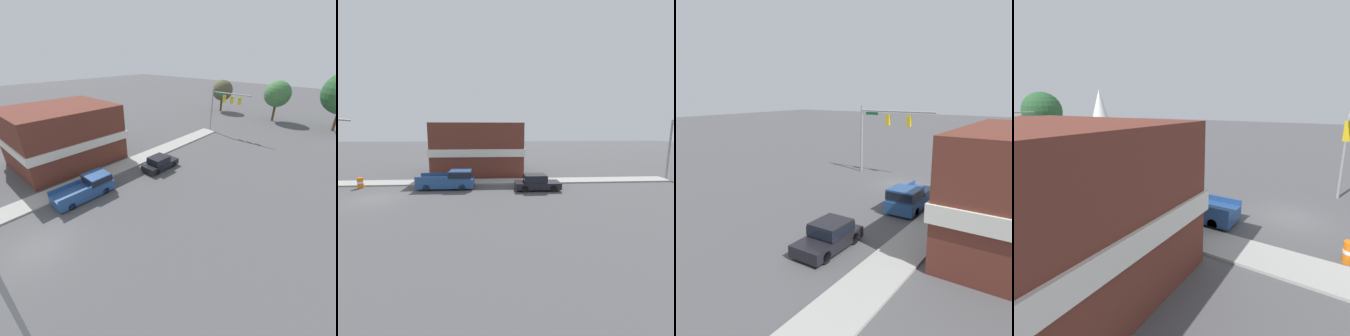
% 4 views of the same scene
% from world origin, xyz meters
% --- Properties ---
extents(ground_plane, '(200.00, 200.00, 0.00)m').
position_xyz_m(ground_plane, '(0.00, 0.00, 0.00)').
color(ground_plane, '#4C4C4F').
extents(sidewalk_curb, '(2.40, 60.00, 0.14)m').
position_xyz_m(sidewalk_curb, '(-5.70, 0.00, 0.07)').
color(sidewalk_curb, '#9E9E99').
rests_on(sidewalk_curb, ground).
extents(near_signal_assembly, '(8.07, 0.49, 7.03)m').
position_xyz_m(near_signal_assembly, '(3.44, -2.45, 5.12)').
color(near_signal_assembly, gray).
rests_on(near_signal_assembly, ground).
extents(car_lead, '(1.87, 4.27, 1.51)m').
position_xyz_m(car_lead, '(-2.12, 14.04, 0.79)').
color(car_lead, black).
rests_on(car_lead, ground).
extents(pickup_truck_parked, '(2.09, 5.38, 1.82)m').
position_xyz_m(pickup_truck_parked, '(-3.25, 5.78, 0.90)').
color(pickup_truck_parked, black).
rests_on(pickup_truck_parked, ground).
extents(construction_barrel, '(0.56, 0.56, 1.04)m').
position_xyz_m(construction_barrel, '(-3.90, -3.23, 0.53)').
color(construction_barrel, orange).
rests_on(construction_barrel, ground).
extents(corner_brick_building, '(9.70, 11.33, 6.55)m').
position_xyz_m(corner_brick_building, '(-12.10, 8.09, 3.25)').
color(corner_brick_building, brown).
rests_on(corner_brick_building, ground).
extents(church_steeple, '(3.06, 3.06, 9.89)m').
position_xyz_m(church_steeple, '(15.57, 35.59, 5.18)').
color(church_steeple, white).
rests_on(church_steeple, ground).
extents(backdrop_tree_center, '(6.69, 6.69, 9.49)m').
position_xyz_m(backdrop_tree_center, '(9.88, 44.09, 6.13)').
color(backdrop_tree_center, '#4C3823').
rests_on(backdrop_tree_center, ground).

